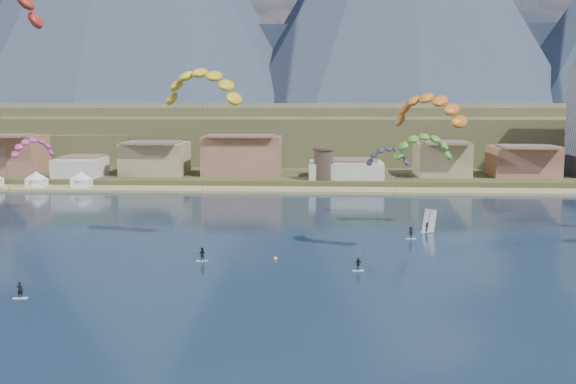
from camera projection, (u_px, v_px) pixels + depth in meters
The scene contains 14 objects.
ground at pixel (271, 327), 73.26m from camera, with size 2400.00×2400.00×0.00m, color #0D1D31.
beach at pixel (304, 190), 178.07m from camera, with size 2200.00×12.00×0.90m.
land at pixel (320, 123), 627.15m from camera, with size 2200.00×900.00×4.00m.
foothills at pixel (365, 131), 300.73m from camera, with size 940.00×210.00×18.00m.
town at pixel (163, 154), 195.00m from camera, with size 400.00×24.00×12.00m.
watchtower at pixel (324, 164), 184.87m from camera, with size 5.82×5.82×8.60m.
beach_tents at pixel (13, 175), 181.73m from camera, with size 43.40×6.40×5.00m.
kitesurfer_yellow at pixel (202, 82), 110.85m from camera, with size 14.13×16.35×30.09m.
kitesurfer_orange at pixel (429, 105), 102.55m from camera, with size 17.58×14.97×27.09m.
kitesurfer_green at pixel (423, 143), 127.55m from camera, with size 11.44×14.28×19.67m.
distant_kite_pink at pixel (32, 144), 143.29m from camera, with size 8.91×8.64×17.43m.
distant_kite_dark at pixel (388, 153), 140.65m from camera, with size 9.23×5.97×16.07m.
windsurfer at pixel (428, 225), 124.39m from camera, with size 2.38×2.62×4.09m.
buoy at pixel (275, 259), 103.74m from camera, with size 0.62×0.62×0.62m.
Camera 1 is at (5.62, -70.41, 24.18)m, focal length 43.35 mm.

